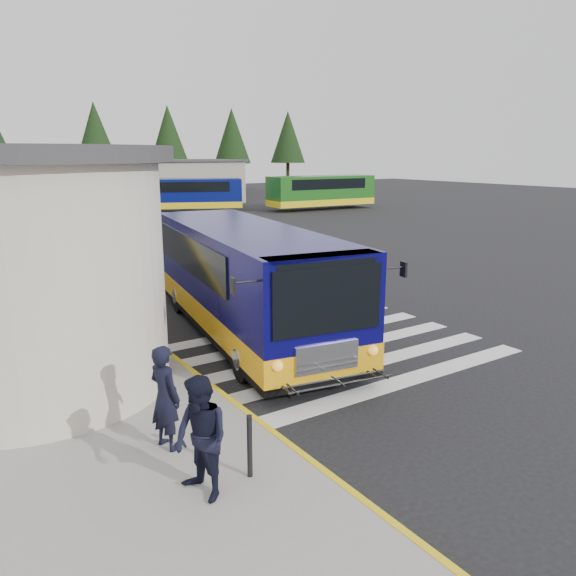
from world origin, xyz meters
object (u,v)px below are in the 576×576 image
pedestrian_a (165,397)px  bollard (250,446)px  far_bus_a (186,193)px  transit_bus (245,283)px  far_bus_b (321,191)px  pedestrian_b (201,439)px

pedestrian_a → bollard: size_ratio=1.77×
far_bus_a → transit_bus: bearing=-178.0°
bollard → far_bus_b: 42.33m
transit_bus → far_bus_a: size_ratio=1.12×
far_bus_b → transit_bus: bearing=143.2°
far_bus_a → far_bus_b: far_bus_b is taller
transit_bus → far_bus_a: (11.91, 31.24, 0.14)m
pedestrian_b → far_bus_a: size_ratio=0.19×
pedestrian_b → far_bus_a: (16.25, 37.72, 0.50)m
pedestrian_b → far_bus_b: 42.88m
far_bus_a → bollard: bearing=-179.5°
pedestrian_b → far_bus_a: 41.07m
bollard → pedestrian_b: bearing=-175.0°
pedestrian_a → far_bus_a: far_bus_a is taller
bollard → far_bus_a: 40.71m
pedestrian_a → pedestrian_b: (-0.10, -1.57, 0.01)m
transit_bus → pedestrian_a: bearing=-121.1°
transit_bus → far_bus_b: 35.11m
pedestrian_a → far_bus_b: far_bus_b is taller
pedestrian_a → far_bus_b: size_ratio=0.18×
transit_bus → bollard: (-3.55, -6.41, -0.75)m
far_bus_b → far_bus_a: bearing=71.1°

